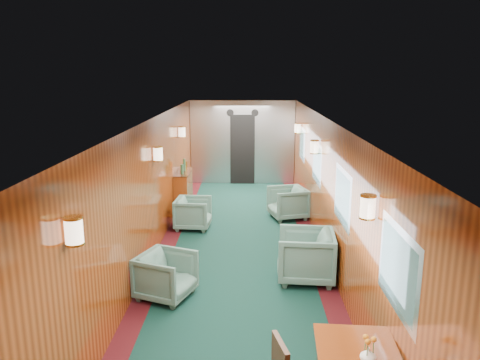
{
  "coord_description": "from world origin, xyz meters",
  "views": [
    {
      "loc": [
        0.14,
        -7.41,
        3.18
      ],
      "look_at": [
        0.0,
        1.32,
        1.15
      ],
      "focal_mm": 35.0,
      "sensor_mm": 36.0,
      "label": 1
    }
  ],
  "objects_px": {
    "credenza": "(183,191)",
    "armchair_right_far": "(288,203)",
    "armchair_left_near": "(166,276)",
    "armchair_right_near": "(306,256)",
    "armchair_left_far": "(193,213)"
  },
  "relations": [
    {
      "from": "credenza",
      "to": "armchair_left_far",
      "type": "height_order",
      "value": "credenza"
    },
    {
      "from": "credenza",
      "to": "armchair_right_far",
      "type": "bearing_deg",
      "value": -12.06
    },
    {
      "from": "armchair_right_far",
      "to": "armchair_left_near",
      "type": "bearing_deg",
      "value": -44.06
    },
    {
      "from": "armchair_left_near",
      "to": "armchair_right_far",
      "type": "distance_m",
      "value": 4.3
    },
    {
      "from": "armchair_left_near",
      "to": "armchair_right_near",
      "type": "height_order",
      "value": "armchair_right_near"
    },
    {
      "from": "credenza",
      "to": "armchair_right_far",
      "type": "distance_m",
      "value": 2.43
    },
    {
      "from": "armchair_left_near",
      "to": "armchair_right_near",
      "type": "distance_m",
      "value": 2.16
    },
    {
      "from": "armchair_left_near",
      "to": "armchair_right_near",
      "type": "relative_size",
      "value": 0.84
    },
    {
      "from": "armchair_right_far",
      "to": "armchair_right_near",
      "type": "bearing_deg",
      "value": -15.27
    },
    {
      "from": "credenza",
      "to": "armchair_left_near",
      "type": "distance_m",
      "value": 4.3
    },
    {
      "from": "credenza",
      "to": "armchair_left_near",
      "type": "relative_size",
      "value": 1.67
    },
    {
      "from": "armchair_left_near",
      "to": "armchair_right_far",
      "type": "relative_size",
      "value": 0.95
    },
    {
      "from": "credenza",
      "to": "armchair_left_near",
      "type": "bearing_deg",
      "value": -85.71
    },
    {
      "from": "credenza",
      "to": "armchair_left_far",
      "type": "bearing_deg",
      "value": -73.53
    },
    {
      "from": "armchair_left_far",
      "to": "armchair_right_far",
      "type": "bearing_deg",
      "value": -66.19
    }
  ]
}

